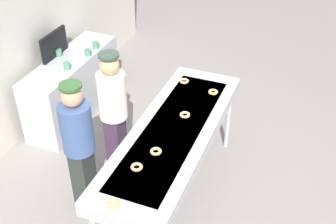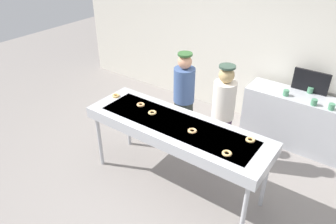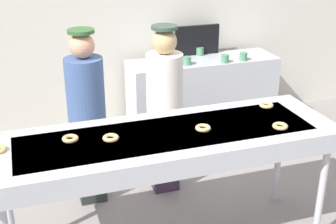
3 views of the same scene
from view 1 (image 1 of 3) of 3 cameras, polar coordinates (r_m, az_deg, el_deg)
name	(u,v)px [view 1 (image 1 of 3)]	position (r m, az deg, el deg)	size (l,w,h in m)	color
ground_plane	(172,198)	(5.15, 0.60, -11.29)	(16.00, 16.00, 0.00)	gray
fryer_conveyor	(173,135)	(4.53, 0.67, -3.10)	(2.53, 0.80, 1.02)	#B7BABF
glazed_donut_0	(184,81)	(5.25, 2.16, 4.10)	(0.11, 0.11, 0.03)	#EFBC6E
glazed_donut_1	(156,151)	(4.18, -1.61, -5.21)	(0.11, 0.11, 0.03)	#DFB66D
glazed_donut_2	(113,203)	(3.72, -7.23, -11.85)	(0.11, 0.11, 0.03)	#EDB863
glazed_donut_3	(137,167)	(4.02, -4.15, -7.24)	(0.11, 0.11, 0.03)	#E8AC6D
glazed_donut_4	(213,92)	(5.06, 5.97, 2.64)	(0.11, 0.11, 0.03)	#E4B76B
glazed_donut_5	(185,115)	(4.66, 2.24, -0.37)	(0.11, 0.11, 0.03)	#E8AB6A
worker_baker	(79,143)	(4.56, -11.66, -4.02)	(0.33, 0.33, 1.62)	#2A302B
worker_assistant	(113,108)	(5.02, -7.22, 0.48)	(0.33, 0.33, 1.60)	#3E2941
prep_counter	(73,87)	(6.37, -12.36, 3.25)	(1.77, 0.53, 0.91)	#B7BABF
paper_cup_0	(67,66)	(5.88, -13.15, 5.94)	(0.09, 0.09, 0.09)	#4C8C66
paper_cup_1	(59,53)	(6.25, -14.20, 7.60)	(0.09, 0.09, 0.09)	#4C8C66
paper_cup_2	(96,45)	(6.36, -9.50, 8.69)	(0.09, 0.09, 0.09)	#4C8C66
paper_cup_3	(88,52)	(6.17, -10.50, 7.73)	(0.09, 0.09, 0.09)	#4C8C66
menu_display	(54,44)	(6.19, -14.79, 8.60)	(0.55, 0.04, 0.36)	black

